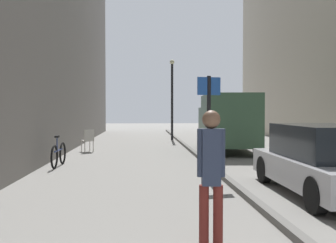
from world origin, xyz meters
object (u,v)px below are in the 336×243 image
Objects in this scene: street_sign_post at (209,119)px; cafe_chair_near_window at (88,139)px; parked_car at (325,161)px; bicycle_leaning at (59,154)px; lamp_post at (172,94)px; delivery_van at (227,121)px; pedestrian_main_foreground at (211,170)px.

street_sign_post is 2.77× the size of cafe_chair_near_window.
bicycle_leaning is at bearing 145.25° from parked_car.
cafe_chair_near_window is at bearing -122.35° from lamp_post.
parked_car is (0.14, -8.63, -0.58)m from delivery_van.
bicycle_leaning is at bearing -112.22° from lamp_post.
lamp_post is 2.69× the size of bicycle_leaning.
cafe_chair_near_window is (0.31, 4.29, 0.17)m from bicycle_leaning.
street_sign_post is at bearing -31.01° from bicycle_leaning.
street_sign_post reaches higher than parked_car.
lamp_post is at bearing -101.75° from street_sign_post.
street_sign_post is (0.79, 4.75, 0.53)m from pedestrian_main_foreground.
delivery_van reaches higher than bicycle_leaning.
cafe_chair_near_window is at bearing 109.02° from pedestrian_main_foreground.
delivery_van is at bearing 91.42° from parked_car.
lamp_post reaches higher than bicycle_leaning.
cafe_chair_near_window is at bearing -71.98° from street_sign_post.
street_sign_post is 1.47× the size of bicycle_leaning.
parked_car is at bearing 128.89° from street_sign_post.
cafe_chair_near_window is (-4.05, -6.40, -2.18)m from lamp_post.
lamp_post is at bearing 91.22° from pedestrian_main_foreground.
pedestrian_main_foreground is at bearing 69.29° from street_sign_post.
bicycle_leaning is (-4.37, -10.69, -2.34)m from lamp_post.
lamp_post is 7.88m from cafe_chair_near_window.
parked_car is at bearing 49.97° from pedestrian_main_foreground.
parked_car is 0.89× the size of lamp_post.
lamp_post is 5.06× the size of cafe_chair_near_window.
bicycle_leaning is (-3.45, 7.48, -0.63)m from pedestrian_main_foreground.
lamp_post is at bearing 69.48° from bicycle_leaning.
delivery_van is at bearing -117.23° from street_sign_post.
parked_car is at bearing -85.49° from cafe_chair_near_window.
lamp_post is (0.12, 13.41, 1.18)m from street_sign_post.
delivery_van is 7.52m from bicycle_leaning.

